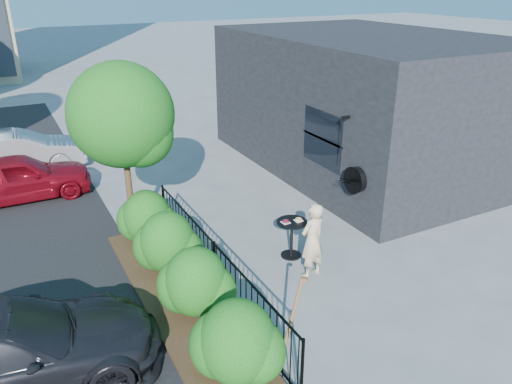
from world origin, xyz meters
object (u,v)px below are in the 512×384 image
cafe_table (292,232)px  woman (312,240)px  car_red (17,177)px  shovel (289,328)px  patio_tree (125,121)px  car_silver (19,152)px  car_darkgrey (0,352)px

cafe_table → woman: 0.85m
cafe_table → car_red: 7.68m
shovel → car_red: 9.23m
car_red → patio_tree: bearing=-149.1°
patio_tree → car_red: bearing=120.6°
woman → car_red: (-4.83, 6.76, -0.16)m
car_red → car_silver: size_ratio=0.97×
patio_tree → woman: size_ratio=2.51×
woman → car_silver: woman is taller
woman → car_silver: 10.17m
patio_tree → car_silver: size_ratio=1.04×
cafe_table → shovel: bearing=-122.3°
woman → shovel: bearing=35.8°
cafe_table → shovel: (-1.73, -2.74, 0.09)m
car_darkgrey → patio_tree: bearing=-32.9°
shovel → car_darkgrey: bearing=159.2°
car_silver → car_darkgrey: 9.55m
woman → cafe_table: bearing=-105.7°
car_silver → car_darkgrey: bearing=176.2°
cafe_table → car_darkgrey: bearing=-167.2°
cafe_table → car_darkgrey: car_darkgrey is taller
shovel → car_silver: 11.36m
woman → car_silver: (-4.64, 9.05, -0.16)m
cafe_table → woman: woman is taller
patio_tree → car_darkgrey: bearing=-129.3°
woman → car_silver: size_ratio=0.41×
car_red → car_silver: car_red is taller
patio_tree → car_silver: 6.63m
car_silver → car_darkgrey: car_darkgrey is taller
car_silver → car_red: bearing=176.9°
cafe_table → shovel: size_ratio=0.58×
woman → car_red: bearing=-67.3°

